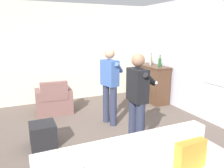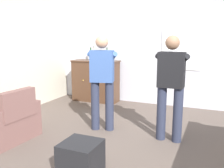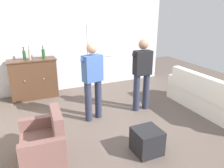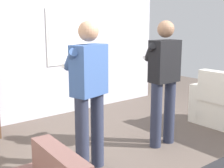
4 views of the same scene
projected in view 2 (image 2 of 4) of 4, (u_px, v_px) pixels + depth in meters
ground at (116, 144)px, 3.92m from camera, size 10.40×10.40×0.00m
wall_back_with_window at (158, 48)px, 6.05m from camera, size 5.20×0.15×2.80m
armchair at (9, 123)px, 4.02m from camera, size 0.70×0.92×0.85m
sideboard_cabinet at (96, 81)px, 6.48m from camera, size 1.22×0.49×1.06m
bottle_wine_green at (91, 55)px, 6.46m from camera, size 0.08×0.08×0.33m
bottle_liquor_amber at (107, 56)px, 6.25m from camera, size 0.08×0.08×0.33m
bottle_spirits_clear at (93, 55)px, 6.32m from camera, size 0.06×0.06×0.36m
ottoman at (81, 159)px, 2.99m from camera, size 0.44×0.44×0.42m
person_standing_left at (102, 78)px, 4.38m from camera, size 0.54×0.51×1.68m
person_standing_right at (171, 83)px, 3.90m from camera, size 0.56×0.48×1.68m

